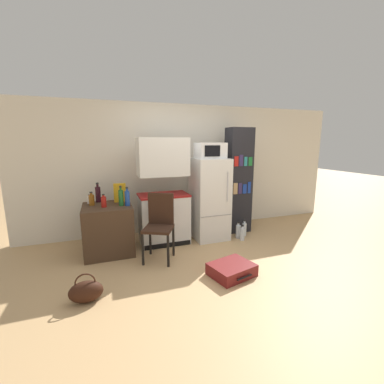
{
  "coord_description": "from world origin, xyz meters",
  "views": [
    {
      "loc": [
        -1.5,
        -2.81,
        1.72
      ],
      "look_at": [
        -0.19,
        0.85,
        0.96
      ],
      "focal_mm": 24.0,
      "sensor_mm": 36.0,
      "label": 1
    }
  ],
  "objects_px": {
    "water_bottle_front": "(242,234)",
    "suitcase_large_flat": "(232,270)",
    "kitchen_hutch": "(163,196)",
    "bottle_ketchup_red": "(104,202)",
    "water_bottle_back": "(238,231)",
    "side_table": "(108,229)",
    "handbag": "(86,291)",
    "bookshelf": "(238,181)",
    "water_bottle_middle": "(244,229)",
    "microwave": "(210,151)",
    "bottle_amber_beer": "(92,200)",
    "refrigerator": "(209,199)",
    "chair": "(160,221)",
    "bottle_green_tall": "(121,197)",
    "bottle_wine_dark": "(98,194)",
    "cereal_box": "(120,193)",
    "bottle_milk_white": "(90,200)",
    "bottle_blue_soda": "(127,198)"
  },
  "relations": [
    {
      "from": "microwave",
      "to": "bottle_amber_beer",
      "type": "distance_m",
      "value": 2.09
    },
    {
      "from": "cereal_box",
      "to": "water_bottle_middle",
      "type": "bearing_deg",
      "value": -7.4
    },
    {
      "from": "water_bottle_front",
      "to": "suitcase_large_flat",
      "type": "bearing_deg",
      "value": -126.69
    },
    {
      "from": "bottle_amber_beer",
      "to": "water_bottle_front",
      "type": "relative_size",
      "value": 0.74
    },
    {
      "from": "kitchen_hutch",
      "to": "suitcase_large_flat",
      "type": "relative_size",
      "value": 2.83
    },
    {
      "from": "microwave",
      "to": "suitcase_large_flat",
      "type": "xyz_separation_m",
      "value": [
        -0.27,
        -1.36,
        -1.49
      ]
    },
    {
      "from": "side_table",
      "to": "bottle_ketchup_red",
      "type": "bearing_deg",
      "value": -115.62
    },
    {
      "from": "microwave",
      "to": "water_bottle_back",
      "type": "distance_m",
      "value": 1.54
    },
    {
      "from": "bottle_milk_white",
      "to": "bottle_green_tall",
      "type": "xyz_separation_m",
      "value": [
        0.46,
        -0.32,
        0.07
      ]
    },
    {
      "from": "bottle_amber_beer",
      "to": "bottle_milk_white",
      "type": "bearing_deg",
      "value": 104.81
    },
    {
      "from": "bottle_amber_beer",
      "to": "bottle_milk_white",
      "type": "distance_m",
      "value": 0.14
    },
    {
      "from": "microwave",
      "to": "bottle_green_tall",
      "type": "relative_size",
      "value": 1.54
    },
    {
      "from": "side_table",
      "to": "cereal_box",
      "type": "height_order",
      "value": "cereal_box"
    },
    {
      "from": "kitchen_hutch",
      "to": "bottle_wine_dark",
      "type": "relative_size",
      "value": 5.64
    },
    {
      "from": "bottle_ketchup_red",
      "to": "water_bottle_front",
      "type": "xyz_separation_m",
      "value": [
        2.28,
        -0.19,
        -0.72
      ]
    },
    {
      "from": "side_table",
      "to": "suitcase_large_flat",
      "type": "bearing_deg",
      "value": -41.48
    },
    {
      "from": "bottle_wine_dark",
      "to": "cereal_box",
      "type": "relative_size",
      "value": 1.06
    },
    {
      "from": "cereal_box",
      "to": "water_bottle_back",
      "type": "relative_size",
      "value": 0.99
    },
    {
      "from": "bottle_amber_beer",
      "to": "kitchen_hutch",
      "type": "bearing_deg",
      "value": 0.57
    },
    {
      "from": "kitchen_hutch",
      "to": "bookshelf",
      "type": "xyz_separation_m",
      "value": [
        1.48,
        0.1,
        0.16
      ]
    },
    {
      "from": "bottle_ketchup_red",
      "to": "suitcase_large_flat",
      "type": "relative_size",
      "value": 0.31
    },
    {
      "from": "bookshelf",
      "to": "water_bottle_middle",
      "type": "height_order",
      "value": "bookshelf"
    },
    {
      "from": "bottle_blue_soda",
      "to": "bottle_green_tall",
      "type": "height_order",
      "value": "bottle_green_tall"
    },
    {
      "from": "side_table",
      "to": "water_bottle_middle",
      "type": "relative_size",
      "value": 2.48
    },
    {
      "from": "bottle_ketchup_red",
      "to": "handbag",
      "type": "distance_m",
      "value": 1.41
    },
    {
      "from": "bottle_blue_soda",
      "to": "bottle_milk_white",
      "type": "distance_m",
      "value": 0.65
    },
    {
      "from": "bottle_wine_dark",
      "to": "water_bottle_front",
      "type": "xyz_separation_m",
      "value": [
        2.36,
        -0.57,
        -0.77
      ]
    },
    {
      "from": "water_bottle_middle",
      "to": "bottle_milk_white",
      "type": "bearing_deg",
      "value": 173.11
    },
    {
      "from": "refrigerator",
      "to": "suitcase_large_flat",
      "type": "relative_size",
      "value": 2.28
    },
    {
      "from": "handbag",
      "to": "bottle_ketchup_red",
      "type": "bearing_deg",
      "value": 78.18
    },
    {
      "from": "kitchen_hutch",
      "to": "cereal_box",
      "type": "xyz_separation_m",
      "value": [
        -0.7,
        0.08,
        0.08
      ]
    },
    {
      "from": "kitchen_hutch",
      "to": "bottle_ketchup_red",
      "type": "distance_m",
      "value": 0.98
    },
    {
      "from": "bottle_amber_beer",
      "to": "suitcase_large_flat",
      "type": "xyz_separation_m",
      "value": [
        1.69,
        -1.4,
        -0.77
      ]
    },
    {
      "from": "microwave",
      "to": "bottle_amber_beer",
      "type": "height_order",
      "value": "microwave"
    },
    {
      "from": "chair",
      "to": "kitchen_hutch",
      "type": "bearing_deg",
      "value": 98.07
    },
    {
      "from": "side_table",
      "to": "handbag",
      "type": "relative_size",
      "value": 2.11
    },
    {
      "from": "bottle_green_tall",
      "to": "water_bottle_front",
      "type": "xyz_separation_m",
      "value": [
        2.03,
        -0.19,
        -0.77
      ]
    },
    {
      "from": "side_table",
      "to": "bookshelf",
      "type": "relative_size",
      "value": 0.38
    },
    {
      "from": "side_table",
      "to": "kitchen_hutch",
      "type": "relative_size",
      "value": 0.42
    },
    {
      "from": "bottle_amber_beer",
      "to": "handbag",
      "type": "relative_size",
      "value": 0.58
    },
    {
      "from": "chair",
      "to": "bottle_amber_beer",
      "type": "bearing_deg",
      "value": 175.79
    },
    {
      "from": "cereal_box",
      "to": "bottle_amber_beer",
      "type": "bearing_deg",
      "value": -167.49
    },
    {
      "from": "bottle_wine_dark",
      "to": "bottle_ketchup_red",
      "type": "relative_size",
      "value": 1.6
    },
    {
      "from": "kitchen_hutch",
      "to": "bottle_green_tall",
      "type": "xyz_separation_m",
      "value": [
        -0.71,
        -0.2,
        0.06
      ]
    },
    {
      "from": "suitcase_large_flat",
      "to": "water_bottle_back",
      "type": "xyz_separation_m",
      "value": [
        0.75,
        1.14,
        0.05
      ]
    },
    {
      "from": "bottle_amber_beer",
      "to": "bookshelf",
      "type": "bearing_deg",
      "value": 2.44
    },
    {
      "from": "suitcase_large_flat",
      "to": "bottle_ketchup_red",
      "type": "bearing_deg",
      "value": 127.1
    },
    {
      "from": "bottle_ketchup_red",
      "to": "bottle_green_tall",
      "type": "relative_size",
      "value": 0.64
    },
    {
      "from": "refrigerator",
      "to": "chair",
      "type": "distance_m",
      "value": 1.17
    },
    {
      "from": "side_table",
      "to": "kitchen_hutch",
      "type": "height_order",
      "value": "kitchen_hutch"
    }
  ]
}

